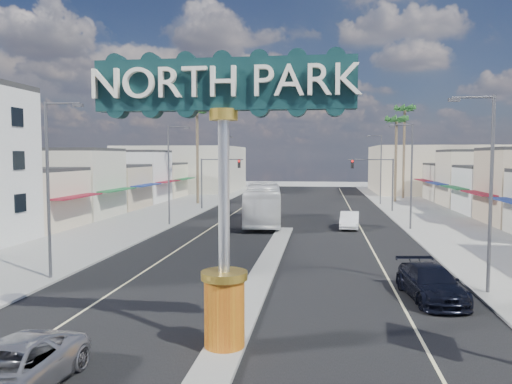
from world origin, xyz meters
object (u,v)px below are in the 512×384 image
(suv_left, at_px, (9,371))
(city_bus, at_px, (263,204))
(streetlight_l_far, at_px, (220,165))
(palm_left_far, at_px, (197,116))
(palm_right_mid, at_px, (396,124))
(suv_right, at_px, (431,283))
(streetlight_r_near, at_px, (487,184))
(palm_right_far, at_px, (405,114))
(car_parked_right, at_px, (349,220))
(traffic_signal_left, at_px, (217,173))
(streetlight_l_mid, at_px, (170,170))
(streetlight_l_near, at_px, (51,181))
(streetlight_r_far, at_px, (380,166))
(streetlight_r_mid, at_px, (410,171))
(traffic_signal_right, at_px, (376,174))
(gateway_sign, at_px, (224,168))

(suv_left, bearing_deg, city_bus, 87.41)
(streetlight_l_far, distance_m, palm_left_far, 7.21)
(palm_right_mid, relative_size, suv_right, 2.37)
(streetlight_r_near, height_order, palm_right_far, palm_right_far)
(streetlight_l_far, height_order, car_parked_right, streetlight_l_far)
(traffic_signal_left, xyz_separation_m, city_bus, (6.87, -11.56, -2.43))
(palm_right_mid, xyz_separation_m, suv_left, (-17.99, -57.76, -9.91))
(streetlight_l_mid, height_order, city_bus, streetlight_l_mid)
(streetlight_l_near, height_order, streetlight_r_far, same)
(palm_left_far, bearing_deg, streetlight_l_near, -86.33)
(palm_left_far, height_order, city_bus, palm_left_far)
(streetlight_r_mid, relative_size, suv_left, 1.80)
(streetlight_r_near, bearing_deg, streetlight_l_mid, 136.21)
(palm_right_mid, bearing_deg, traffic_signal_left, -151.58)
(streetlight_l_near, distance_m, palm_right_far, 58.35)
(car_parked_right, distance_m, city_bus, 8.20)
(streetlight_l_near, distance_m, city_bus, 24.08)
(streetlight_r_mid, bearing_deg, streetlight_l_mid, 180.00)
(streetlight_l_mid, distance_m, city_bus, 9.07)
(traffic_signal_right, height_order, palm_left_far, palm_left_far)
(city_bus, bearing_deg, palm_left_far, 115.94)
(streetlight_l_near, distance_m, streetlight_r_near, 20.87)
(streetlight_l_near, distance_m, palm_left_far, 40.59)
(gateway_sign, bearing_deg, city_bus, 94.34)
(streetlight_l_near, distance_m, streetlight_l_mid, 20.00)
(streetlight_l_near, xyz_separation_m, streetlight_l_far, (0.00, 42.00, 0.00))
(streetlight_r_near, distance_m, streetlight_r_mid, 20.00)
(traffic_signal_left, relative_size, palm_left_far, 0.46)
(streetlight_r_far, distance_m, palm_left_far, 24.38)
(traffic_signal_right, bearing_deg, streetlight_r_near, -87.90)
(streetlight_l_mid, bearing_deg, streetlight_l_far, 90.00)
(streetlight_r_mid, height_order, palm_right_mid, palm_right_mid)
(palm_left_far, height_order, suv_right, palm_left_far)
(palm_right_mid, distance_m, city_bus, 29.43)
(streetlight_l_near, relative_size, suv_left, 1.80)
(traffic_signal_left, relative_size, streetlight_l_near, 0.67)
(gateway_sign, height_order, streetlight_l_mid, gateway_sign)
(suv_left, xyz_separation_m, city_bus, (2.68, 34.20, 1.15))
(streetlight_r_far, bearing_deg, car_parked_right, -102.76)
(gateway_sign, xyz_separation_m, palm_right_far, (15.00, 60.02, 6.46))
(traffic_signal_left, relative_size, palm_right_far, 0.43)
(traffic_signal_right, bearing_deg, gateway_sign, -102.33)
(streetlight_l_mid, relative_size, streetlight_l_far, 1.00)
(streetlight_l_near, distance_m, suv_right, 18.83)
(traffic_signal_right, height_order, streetlight_l_mid, streetlight_l_mid)
(traffic_signal_left, height_order, city_bus, traffic_signal_left)
(streetlight_l_mid, height_order, suv_left, streetlight_l_mid)
(streetlight_l_far, bearing_deg, gateway_sign, -78.22)
(traffic_signal_right, height_order, streetlight_l_near, streetlight_l_near)
(palm_right_far, bearing_deg, city_bus, -120.35)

